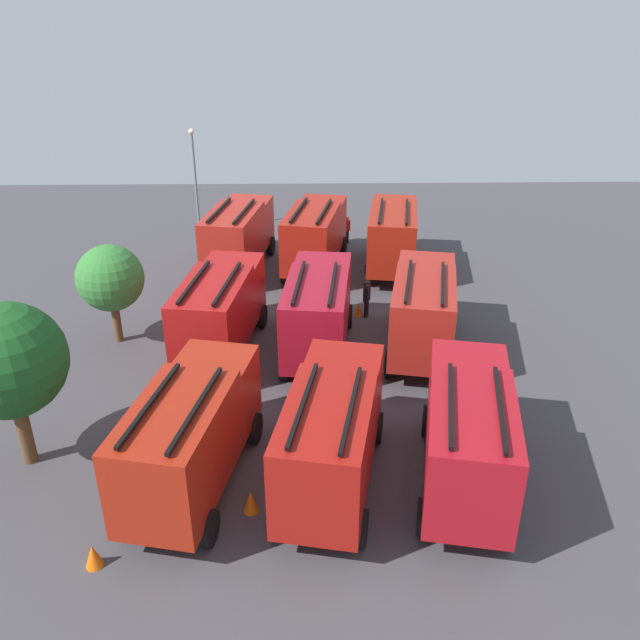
# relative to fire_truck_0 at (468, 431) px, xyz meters

# --- Properties ---
(ground_plane) EXTENTS (55.87, 55.87, 0.00)m
(ground_plane) POSITION_rel_fire_truck_0_xyz_m (9.23, 4.40, -2.15)
(ground_plane) COLOR #423F44
(fire_truck_0) EXTENTS (7.53, 3.84, 3.88)m
(fire_truck_0) POSITION_rel_fire_truck_0_xyz_m (0.00, 0.00, 0.00)
(fire_truck_0) COLOR #A5121B
(fire_truck_0) RESTS_ON ground
(fire_truck_1) EXTENTS (7.53, 3.84, 3.88)m
(fire_truck_1) POSITION_rel_fire_truck_0_xyz_m (8.81, -0.02, 0.00)
(fire_truck_1) COLOR #A3221A
(fire_truck_1) RESTS_ON ground
(fire_truck_2) EXTENTS (7.47, 3.58, 3.88)m
(fire_truck_2) POSITION_rel_fire_truck_0_xyz_m (18.32, 0.17, 0.00)
(fire_truck_2) COLOR #A11F10
(fire_truck_2) RESTS_ON ground
(fire_truck_3) EXTENTS (7.53, 3.84, 3.88)m
(fire_truck_3) POSITION_rel_fire_truck_0_xyz_m (0.07, 4.21, 0.00)
(fire_truck_3) COLOR #9F1610
(fire_truck_3) RESTS_ON ground
(fire_truck_4) EXTENTS (7.41, 3.36, 3.88)m
(fire_truck_4) POSITION_rel_fire_truck_0_xyz_m (8.83, 4.49, 0.00)
(fire_truck_4) COLOR maroon
(fire_truck_4) RESTS_ON ground
(fire_truck_5) EXTENTS (7.54, 3.90, 3.88)m
(fire_truck_5) POSITION_rel_fire_truck_0_xyz_m (18.47, 4.49, 0.00)
(fire_truck_5) COLOR #A31C10
(fire_truck_5) RESTS_ON ground
(fire_truck_6) EXTENTS (7.54, 3.90, 3.88)m
(fire_truck_6) POSITION_rel_fire_truck_0_xyz_m (0.15, 8.56, 0.00)
(fire_truck_6) COLOR #A02010
(fire_truck_6) RESTS_ON ground
(fire_truck_7) EXTENTS (7.48, 3.58, 3.88)m
(fire_truck_7) POSITION_rel_fire_truck_0_xyz_m (8.95, 8.68, 0.00)
(fire_truck_7) COLOR #AB1414
(fire_truck_7) RESTS_ON ground
(fire_truck_8) EXTENTS (7.51, 3.74, 3.88)m
(fire_truck_8) POSITION_rel_fire_truck_0_xyz_m (18.56, 8.77, 0.00)
(fire_truck_8) COLOR #AE2319
(fire_truck_8) RESTS_ON ground
(firefighter_0) EXTENTS (0.48, 0.45, 1.78)m
(firefighter_0) POSITION_rel_fire_truck_0_xyz_m (14.19, 9.57, -1.15)
(firefighter_0) COLOR black
(firefighter_0) RESTS_ON ground
(firefighter_1) EXTENTS (0.48, 0.39, 1.74)m
(firefighter_1) POSITION_rel_fire_truck_0_xyz_m (21.04, 11.25, -1.18)
(firefighter_1) COLOR black
(firefighter_1) RESTS_ON ground
(firefighter_2) EXTENTS (0.40, 0.48, 1.70)m
(firefighter_2) POSITION_rel_fire_truck_0_xyz_m (0.89, 11.06, -1.20)
(firefighter_2) COLOR black
(firefighter_2) RESTS_ON ground
(firefighter_3) EXTENTS (0.48, 0.39, 1.84)m
(firefighter_3) POSITION_rel_fire_truck_0_xyz_m (12.38, 2.07, -1.11)
(firefighter_3) COLOR black
(firefighter_3) RESTS_ON ground
(firefighter_4) EXTENTS (0.47, 0.46, 1.69)m
(firefighter_4) POSITION_rel_fire_truck_0_xyz_m (22.87, 2.46, -1.21)
(firefighter_4) COLOR black
(firefighter_4) RESTS_ON ground
(tree_0) EXTENTS (3.75, 3.75, 5.81)m
(tree_0) POSITION_rel_fire_truck_0_xyz_m (1.57, 14.39, 1.75)
(tree_0) COLOR brown
(tree_0) RESTS_ON ground
(tree_1) EXTENTS (2.94, 2.94, 4.56)m
(tree_1) POSITION_rel_fire_truck_0_xyz_m (10.14, 13.54, 0.92)
(tree_1) COLOR brown
(tree_1) RESTS_ON ground
(traffic_cone_0) EXTENTS (0.46, 0.46, 0.66)m
(traffic_cone_0) POSITION_rel_fire_truck_0_xyz_m (12.49, 2.45, -1.82)
(traffic_cone_0) COLOR #F2600C
(traffic_cone_0) RESTS_ON ground
(traffic_cone_1) EXTENTS (0.51, 0.51, 0.72)m
(traffic_cone_1) POSITION_rel_fire_truck_0_xyz_m (-3.09, 10.91, -1.79)
(traffic_cone_1) COLOR #F2600C
(traffic_cone_1) RESTS_ON ground
(traffic_cone_2) EXTENTS (0.51, 0.51, 0.73)m
(traffic_cone_2) POSITION_rel_fire_truck_0_xyz_m (-1.01, 6.72, -1.79)
(traffic_cone_2) COLOR #F2600C
(traffic_cone_2) RESTS_ON ground
(lamppost) EXTENTS (0.36, 0.36, 6.64)m
(lamppost) POSITION_rel_fire_truck_0_xyz_m (25.38, 12.07, 1.74)
(lamppost) COLOR slate
(lamppost) RESTS_ON ground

